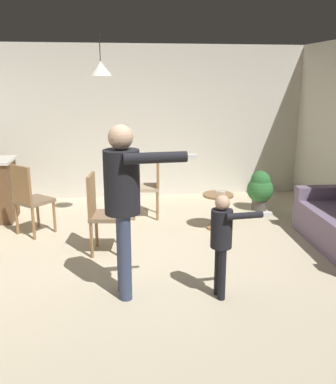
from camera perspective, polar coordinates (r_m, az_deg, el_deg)
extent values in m
plane|color=beige|center=(4.96, -3.06, -10.26)|extent=(7.68, 7.68, 0.00)
cube|color=silver|center=(7.72, -5.15, 9.26)|extent=(6.40, 0.10, 2.70)
cube|color=slate|center=(6.52, 20.26, -1.96)|extent=(0.86, 0.22, 0.63)
cylinder|color=olive|center=(6.47, 17.45, -4.51)|extent=(0.05, 0.05, 0.06)
cylinder|color=olive|center=(6.10, 6.75, -0.40)|extent=(0.44, 0.44, 0.03)
cylinder|color=olive|center=(6.17, 6.68, -2.73)|extent=(0.06, 0.06, 0.49)
cylinder|color=olive|center=(6.24, 6.62, -4.74)|extent=(0.31, 0.31, 0.03)
cylinder|color=#384260|center=(4.33, -6.07, -7.93)|extent=(0.13, 0.13, 0.87)
cylinder|color=#384260|center=(4.16, -5.82, -8.88)|extent=(0.13, 0.13, 0.87)
cylinder|color=black|center=(4.01, -6.23, 1.34)|extent=(0.34, 0.34, 0.61)
sphere|color=#D8AD8C|center=(3.93, -6.41, 7.35)|extent=(0.23, 0.23, 0.23)
cylinder|color=black|center=(4.21, -6.49, 1.55)|extent=(0.10, 0.10, 0.58)
cylinder|color=black|center=(3.80, -1.71, 4.64)|extent=(0.58, 0.14, 0.10)
cube|color=white|center=(3.87, 2.95, 4.80)|extent=(0.13, 0.05, 0.04)
cylinder|color=black|center=(4.34, 6.78, -10.33)|extent=(0.08, 0.08, 0.53)
cylinder|color=black|center=(4.24, 7.26, -10.94)|extent=(0.08, 0.08, 0.53)
cylinder|color=black|center=(4.11, 7.22, -4.91)|extent=(0.21, 0.21, 0.38)
sphere|color=#D8AD8C|center=(4.03, 7.34, -1.43)|extent=(0.14, 0.14, 0.14)
cylinder|color=black|center=(4.23, 6.67, -4.61)|extent=(0.06, 0.06, 0.35)
cylinder|color=black|center=(4.02, 10.26, -3.15)|extent=(0.36, 0.09, 0.06)
cube|color=white|center=(4.10, 12.94, -2.93)|extent=(0.13, 0.05, 0.04)
cylinder|color=olive|center=(5.56, -9.60, -5.06)|extent=(0.04, 0.04, 0.45)
cylinder|color=olive|center=(5.23, -10.25, -6.41)|extent=(0.04, 0.04, 0.45)
cylinder|color=olive|center=(5.51, -5.90, -5.11)|extent=(0.04, 0.04, 0.45)
cylinder|color=olive|center=(5.18, -6.30, -6.47)|extent=(0.04, 0.04, 0.45)
cube|color=#7F664C|center=(5.29, -8.11, -3.21)|extent=(0.47, 0.47, 0.05)
cube|color=olive|center=(5.24, -10.28, -0.33)|extent=(0.09, 0.38, 0.50)
cylinder|color=olive|center=(6.27, -19.68, -3.43)|extent=(0.04, 0.04, 0.45)
cylinder|color=olive|center=(5.99, -17.65, -4.10)|extent=(0.04, 0.04, 0.45)
cylinder|color=olive|center=(6.47, -17.12, -2.65)|extent=(0.04, 0.04, 0.45)
cylinder|color=olive|center=(6.20, -15.04, -3.25)|extent=(0.04, 0.04, 0.45)
cube|color=#7F664C|center=(6.16, -17.55, -1.14)|extent=(0.59, 0.59, 0.05)
cube|color=olive|center=(5.98, -19.18, 0.99)|extent=(0.31, 0.28, 0.50)
cylinder|color=olive|center=(6.49, -1.44, -1.91)|extent=(0.04, 0.04, 0.45)
cylinder|color=olive|center=(6.84, -1.42, -1.03)|extent=(0.04, 0.04, 0.45)
cylinder|color=olive|center=(6.51, -4.62, -1.92)|extent=(0.04, 0.04, 0.45)
cylinder|color=olive|center=(6.85, -4.43, -1.04)|extent=(0.04, 0.04, 0.45)
cube|color=tan|center=(6.60, -3.01, 0.62)|extent=(0.47, 0.47, 0.05)
cube|color=olive|center=(6.54, -1.37, 2.96)|extent=(0.08, 0.38, 0.50)
cylinder|color=#4C4742|center=(7.21, 12.17, -1.58)|extent=(0.25, 0.25, 0.20)
sphere|color=#2D6B33|center=(7.14, 12.28, 0.34)|extent=(0.43, 0.43, 0.43)
sphere|color=#2D6B33|center=(7.11, 12.35, 1.51)|extent=(0.32, 0.32, 0.32)
cube|color=white|center=(6.11, 7.05, -0.05)|extent=(0.12, 0.11, 0.04)
cone|color=silver|center=(6.02, -9.06, 16.12)|extent=(0.32, 0.32, 0.20)
cylinder|color=black|center=(6.03, -9.17, 18.68)|extent=(0.01, 0.01, 0.36)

